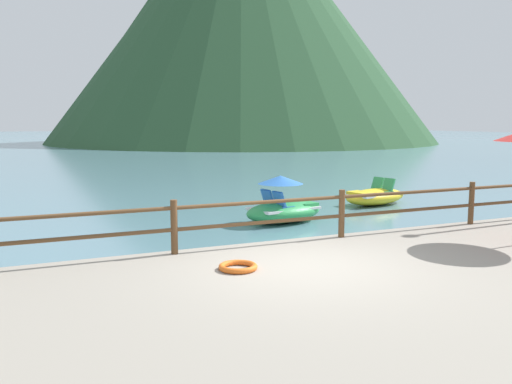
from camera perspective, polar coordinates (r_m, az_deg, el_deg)
The scene contains 7 objects.
ground_plane at distance 47.57m, azimuth -18.68°, elevation 3.98°, with size 200.00×200.00×0.00m, color slate.
promenade_dock at distance 6.97m, azimuth 13.99°, elevation -13.63°, with size 28.00×8.00×0.40m, color gray.
dock_railing at distance 9.89m, azimuth 0.82°, elevation -2.44°, with size 23.92×0.12×0.95m.
life_ring at distance 8.38m, azimuth -1.93°, elevation -7.99°, with size 0.61×0.61×0.09m, color orange.
pedal_boat_0 at distance 14.28m, azimuth 2.96°, elevation -1.55°, with size 2.49×1.71×1.26m.
pedal_boat_2 at distance 17.67m, azimuth 12.60°, elevation -0.44°, with size 2.63×1.67×0.85m.
cliff_headland at distance 71.56m, azimuth -2.96°, elevation 17.68°, with size 48.90×48.90×32.39m.
Camera 1 is at (-4.01, -7.32, 2.70)m, focal length 37.43 mm.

